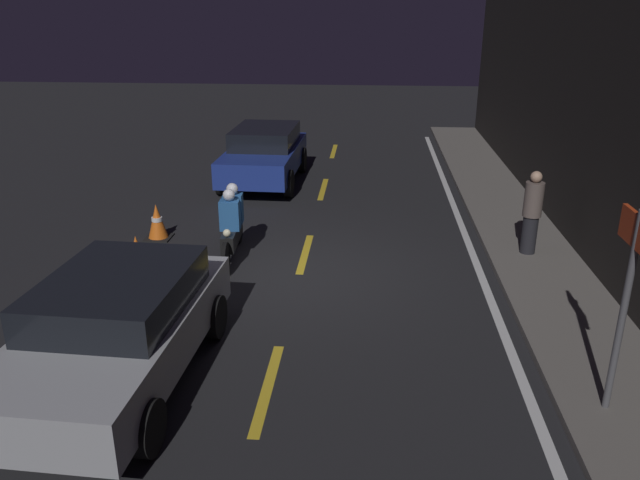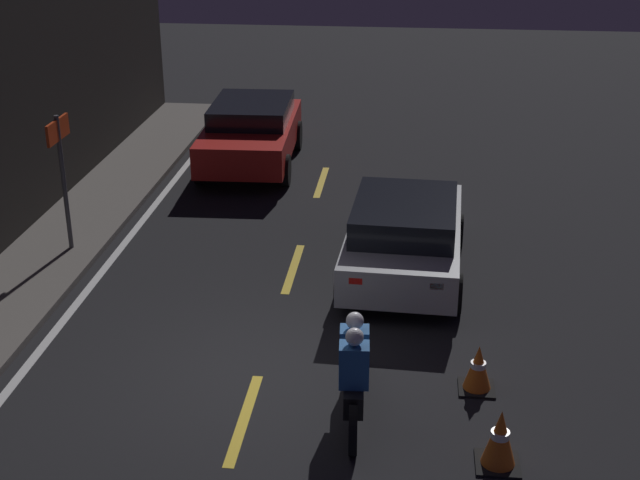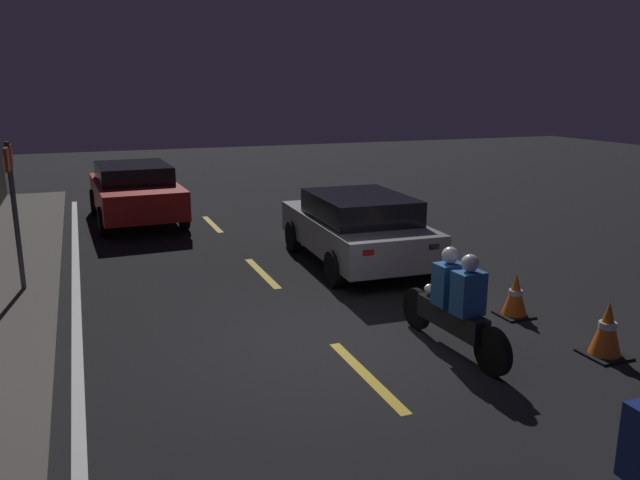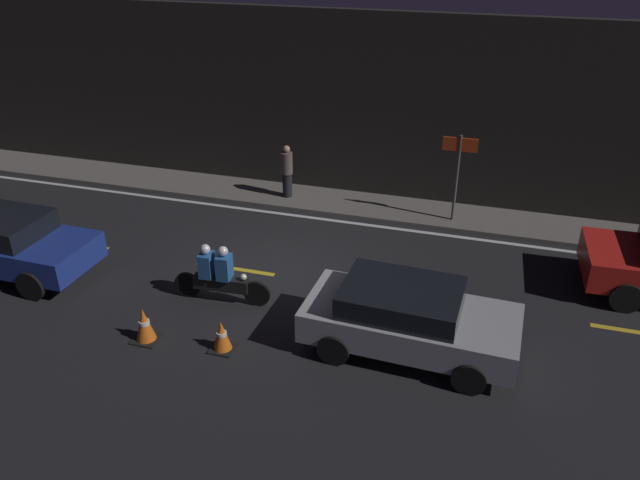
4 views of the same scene
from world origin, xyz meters
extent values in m
plane|color=black|center=(0.00, 0.00, 0.00)|extent=(56.00, 56.00, 0.00)
cube|color=#605B56|center=(0.00, 4.29, 0.06)|extent=(28.00, 1.67, 0.11)
cube|color=black|center=(0.00, 5.28, 2.65)|extent=(28.00, 0.30, 5.31)
cube|color=gold|center=(-5.50, 0.00, 0.00)|extent=(2.00, 0.14, 0.01)
cube|color=gold|center=(-1.00, 0.00, 0.00)|extent=(2.00, 0.14, 0.01)
cube|color=gold|center=(3.50, 0.00, 0.00)|extent=(2.00, 0.14, 0.01)
cube|color=silver|center=(0.00, 3.21, 0.00)|extent=(25.20, 0.14, 0.01)
cube|color=navy|center=(-6.00, -1.61, 0.66)|extent=(4.15, 1.83, 0.63)
cylinder|color=black|center=(-4.71, -0.79, 0.35)|extent=(0.70, 0.20, 0.69)
cylinder|color=black|center=(-4.75, -2.48, 0.35)|extent=(0.70, 0.20, 0.69)
cube|color=#9EA0A5|center=(3.50, -1.88, 0.62)|extent=(4.13, 1.98, 0.61)
cube|color=black|center=(3.30, -1.87, 1.15)|extent=(2.30, 1.73, 0.45)
cube|color=red|center=(1.53, -1.20, 0.77)|extent=(0.07, 0.20, 0.10)
cube|color=red|center=(1.48, -2.38, 0.77)|extent=(0.07, 0.20, 0.10)
cylinder|color=black|center=(4.79, -1.05, 0.31)|extent=(0.63, 0.21, 0.63)
cylinder|color=black|center=(4.72, -2.82, 0.31)|extent=(0.63, 0.21, 0.63)
cylinder|color=black|center=(2.28, -0.94, 0.31)|extent=(0.63, 0.21, 0.63)
cylinder|color=black|center=(2.21, -2.71, 0.31)|extent=(0.63, 0.21, 0.63)
cylinder|color=black|center=(7.70, 0.74, 0.34)|extent=(0.69, 0.21, 0.69)
cylinder|color=black|center=(7.63, 2.59, 0.34)|extent=(0.69, 0.21, 0.69)
cylinder|color=black|center=(0.09, -1.29, 0.30)|extent=(0.60, 0.12, 0.59)
cylinder|color=black|center=(-1.52, -1.40, 0.30)|extent=(0.60, 0.14, 0.59)
cube|color=black|center=(-0.72, -1.35, 0.45)|extent=(1.25, 0.32, 0.30)
sphere|color=#F2EABF|center=(-0.19, -1.31, 0.68)|extent=(0.14, 0.14, 0.14)
cube|color=#265999|center=(-0.62, -1.34, 0.87)|extent=(0.30, 0.38, 0.55)
sphere|color=silver|center=(-0.62, -1.34, 1.26)|extent=(0.22, 0.22, 0.22)
cube|color=#265999|center=(-1.01, -1.37, 0.87)|extent=(0.30, 0.38, 0.55)
sphere|color=silver|center=(-1.01, -1.37, 1.26)|extent=(0.22, 0.22, 0.22)
cube|color=black|center=(-1.59, -3.08, 0.01)|extent=(0.51, 0.51, 0.03)
cone|color=orange|center=(-1.59, -3.08, 0.38)|extent=(0.40, 0.40, 0.70)
cylinder|color=white|center=(-1.59, -3.08, 0.41)|extent=(0.22, 0.22, 0.08)
cube|color=black|center=(0.01, -2.92, 0.01)|extent=(0.48, 0.48, 0.03)
cone|color=orange|center=(0.01, -2.92, 0.34)|extent=(0.37, 0.37, 0.62)
cylinder|color=white|center=(0.01, -2.92, 0.37)|extent=(0.20, 0.20, 0.07)
cylinder|color=black|center=(-1.13, 4.20, 0.47)|extent=(0.28, 0.28, 0.72)
cylinder|color=#594C47|center=(-1.13, 4.20, 1.15)|extent=(0.34, 0.34, 0.64)
sphere|color=tan|center=(-1.13, 4.20, 1.58)|extent=(0.21, 0.21, 0.21)
cylinder|color=#4C4C51|center=(3.72, 4.00, 1.31)|extent=(0.08, 0.08, 2.40)
cube|color=red|center=(3.72, 4.00, 2.26)|extent=(0.90, 0.05, 0.36)
camera|label=1|loc=(10.06, 1.20, 4.48)|focal=35.00mm
camera|label=2|loc=(-10.21, -1.96, 6.40)|focal=50.00mm
camera|label=3|loc=(-7.16, 2.98, 3.35)|focal=35.00mm
camera|label=4|loc=(4.64, -11.78, 7.64)|focal=35.00mm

